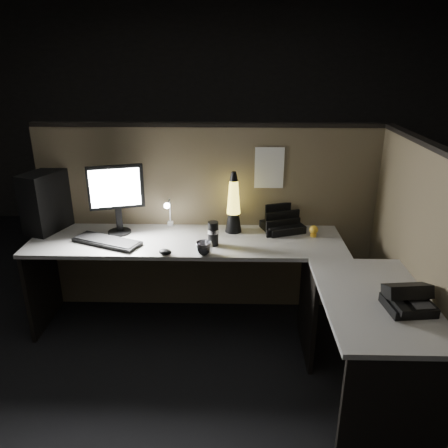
{
  "coord_description": "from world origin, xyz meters",
  "views": [
    {
      "loc": [
        0.2,
        -2.34,
        2.01
      ],
      "look_at": [
        0.13,
        0.35,
        0.95
      ],
      "focal_mm": 35.0,
      "sensor_mm": 36.0,
      "label": 1
    }
  ],
  "objects_px": {
    "monitor": "(116,193)",
    "keyboard": "(107,242)",
    "lava_lamp": "(233,207)",
    "pc_tower": "(49,200)",
    "desk_phone": "(407,299)"
  },
  "relations": [
    {
      "from": "monitor",
      "to": "keyboard",
      "type": "distance_m",
      "value": 0.37
    },
    {
      "from": "lava_lamp",
      "to": "keyboard",
      "type": "bearing_deg",
      "value": -164.8
    },
    {
      "from": "keyboard",
      "to": "lava_lamp",
      "type": "distance_m",
      "value": 0.96
    },
    {
      "from": "pc_tower",
      "to": "monitor",
      "type": "bearing_deg",
      "value": 11.17
    },
    {
      "from": "monitor",
      "to": "pc_tower",
      "type": "bearing_deg",
      "value": 155.07
    },
    {
      "from": "desk_phone",
      "to": "keyboard",
      "type": "bearing_deg",
      "value": 149.92
    },
    {
      "from": "monitor",
      "to": "lava_lamp",
      "type": "bearing_deg",
      "value": -13.88
    },
    {
      "from": "monitor",
      "to": "keyboard",
      "type": "height_order",
      "value": "monitor"
    },
    {
      "from": "monitor",
      "to": "desk_phone",
      "type": "relative_size",
      "value": 1.97
    },
    {
      "from": "monitor",
      "to": "desk_phone",
      "type": "xyz_separation_m",
      "value": [
        1.8,
        -1.03,
        -0.26
      ]
    },
    {
      "from": "pc_tower",
      "to": "keyboard",
      "type": "xyz_separation_m",
      "value": [
        0.51,
        -0.29,
        -0.22
      ]
    },
    {
      "from": "pc_tower",
      "to": "lava_lamp",
      "type": "bearing_deg",
      "value": 17.93
    },
    {
      "from": "pc_tower",
      "to": "keyboard",
      "type": "relative_size",
      "value": 0.9
    },
    {
      "from": "pc_tower",
      "to": "lava_lamp",
      "type": "height_order",
      "value": "lava_lamp"
    },
    {
      "from": "keyboard",
      "to": "lava_lamp",
      "type": "xyz_separation_m",
      "value": [
        0.91,
        0.25,
        0.18
      ]
    }
  ]
}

